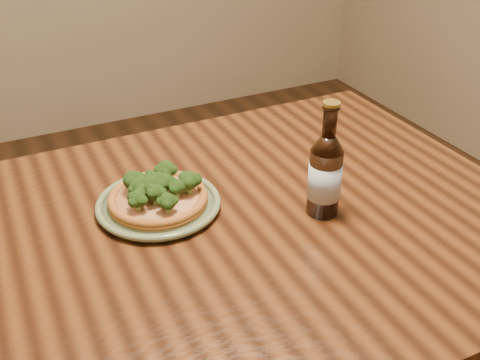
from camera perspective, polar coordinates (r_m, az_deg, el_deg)
name	(u,v)px	position (r m, az deg, el deg)	size (l,w,h in m)	color
table	(135,289)	(1.10, -10.63, -10.82)	(1.60, 0.90, 0.75)	#48240F
plate	(159,204)	(1.13, -8.27, -2.43)	(0.25, 0.25, 0.02)	#606D4B
pizza	(158,195)	(1.12, -8.35, -1.50)	(0.20, 0.20, 0.06)	#9B5823
beer_bottle	(325,174)	(1.08, 8.65, 0.62)	(0.06, 0.06, 0.24)	black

